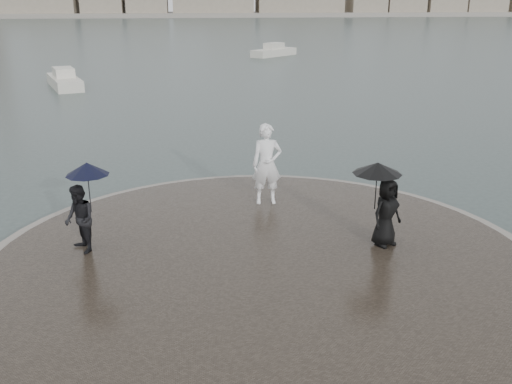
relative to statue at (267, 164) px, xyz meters
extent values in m
plane|color=#2B3835|center=(-0.56, -7.01, -1.47)|extent=(400.00, 400.00, 0.00)
cylinder|color=gray|center=(-0.56, -3.51, -1.31)|extent=(12.50, 12.50, 0.32)
cylinder|color=#2D261E|center=(-0.56, -3.51, -1.29)|extent=(11.90, 11.90, 0.36)
imported|color=white|center=(0.00, 0.00, 0.00)|extent=(0.82, 0.55, 2.21)
imported|color=black|center=(-4.53, -2.69, -0.33)|extent=(0.88, 0.94, 1.55)
cylinder|color=black|center=(-4.28, -2.59, 0.24)|extent=(0.02, 0.02, 0.90)
cone|color=black|center=(-4.28, -2.59, 0.79)|extent=(0.95, 0.95, 0.28)
imported|color=black|center=(2.32, -3.11, -0.32)|extent=(0.92, 0.81, 1.58)
cylinder|color=black|center=(2.07, -3.01, 0.19)|extent=(0.02, 0.02, 0.90)
cone|color=black|center=(2.07, -3.01, 0.71)|extent=(1.11, 1.11, 0.26)
cube|color=gray|center=(-0.56, 155.99, -0.87)|extent=(260.00, 20.00, 1.20)
cube|color=#A0937F|center=(-48.56, 152.99, 3.03)|extent=(10.00, 10.00, 9.00)
cube|color=#A0937F|center=(-0.56, 152.99, 3.03)|extent=(10.00, 10.00, 9.00)
cube|color=#A0937F|center=(49.44, 152.99, 3.03)|extent=(10.00, 10.00, 9.00)
cube|color=beige|center=(6.61, 43.46, -1.22)|extent=(5.11, 4.93, 0.90)
cube|color=beige|center=(6.61, 43.46, -0.62)|extent=(2.28, 2.24, 0.90)
cube|color=beige|center=(-10.22, 24.59, -1.22)|extent=(3.33, 5.72, 0.90)
cube|color=beige|center=(-10.22, 24.59, -0.62)|extent=(1.79, 2.28, 0.90)
camera|label=1|loc=(-2.02, -14.74, 4.35)|focal=40.00mm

